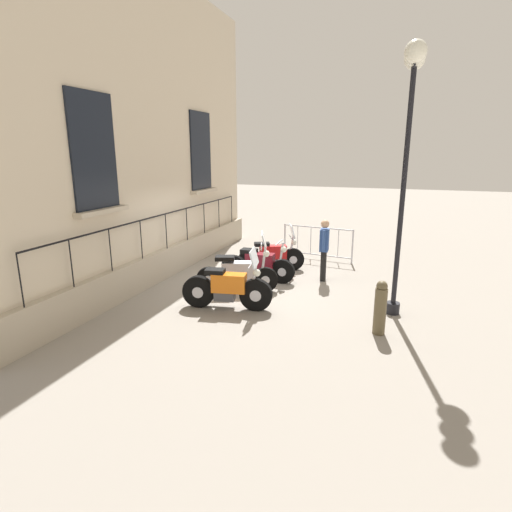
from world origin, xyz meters
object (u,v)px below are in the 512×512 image
object	(u,v)px
motorcycle_orange	(228,288)
pedestrian_standing	(324,247)
motorcycle_silver	(238,273)
bollard	(380,307)
motorcycle_red	(272,256)
crowd_barrier	(317,242)
motorcycle_maroon	(259,265)
lamppost	(411,107)

from	to	relation	value
motorcycle_orange	pedestrian_standing	world-z (taller)	pedestrian_standing
motorcycle_silver	bollard	size ratio (longest dim) A/B	1.85
motorcycle_red	crowd_barrier	bearing A→B (deg)	59.43
motorcycle_maroon	bollard	xyz separation A→B (m)	(3.17, -2.30, 0.09)
bollard	pedestrian_standing	distance (m)	3.34
motorcycle_orange	bollard	xyz separation A→B (m)	(3.16, -0.22, 0.06)
lamppost	bollard	distance (m)	3.78
motorcycle_maroon	lamppost	size ratio (longest dim) A/B	0.37
pedestrian_standing	bollard	bearing A→B (deg)	-61.55
motorcycle_orange	crowd_barrier	world-z (taller)	motorcycle_orange
motorcycle_orange	motorcycle_maroon	bearing A→B (deg)	90.18
motorcycle_orange	crowd_barrier	xyz separation A→B (m)	(1.01, 4.77, 0.10)
crowd_barrier	motorcycle_silver	bearing A→B (deg)	-108.47
lamppost	pedestrian_standing	world-z (taller)	lamppost
motorcycle_maroon	crowd_barrier	size ratio (longest dim) A/B	0.87
crowd_barrier	bollard	size ratio (longest dim) A/B	2.16
motorcycle_maroon	bollard	bearing A→B (deg)	-36.00
crowd_barrier	bollard	xyz separation A→B (m)	(2.15, -5.00, -0.04)
lamppost	bollard	size ratio (longest dim) A/B	5.00
motorcycle_silver	motorcycle_red	bearing A→B (deg)	83.07
motorcycle_silver	motorcycle_red	size ratio (longest dim) A/B	1.07
lamppost	pedestrian_standing	bearing A→B (deg)	135.08
motorcycle_red	lamppost	bearing A→B (deg)	-33.59
motorcycle_silver	bollard	xyz separation A→B (m)	(3.37, -1.35, 0.06)
motorcycle_silver	motorcycle_red	distance (m)	2.01
motorcycle_silver	crowd_barrier	bearing A→B (deg)	71.53
motorcycle_maroon	crowd_barrier	distance (m)	2.89
crowd_barrier	bollard	world-z (taller)	crowd_barrier
motorcycle_red	lamppost	world-z (taller)	lamppost
pedestrian_standing	lamppost	bearing A→B (deg)	-44.92
motorcycle_red	pedestrian_standing	bearing A→B (deg)	-15.36
motorcycle_red	motorcycle_orange	bearing A→B (deg)	-90.59
lamppost	motorcycle_red	bearing A→B (deg)	146.41
motorcycle_orange	motorcycle_red	bearing A→B (deg)	89.41
motorcycle_maroon	motorcycle_orange	bearing A→B (deg)	-89.82
motorcycle_silver	pedestrian_standing	xyz separation A→B (m)	(1.79, 1.57, 0.45)
crowd_barrier	motorcycle_red	bearing A→B (deg)	-120.57
motorcycle_maroon	crowd_barrier	bearing A→B (deg)	69.37
bollard	motorcycle_orange	bearing A→B (deg)	175.95
motorcycle_red	bollard	xyz separation A→B (m)	(3.13, -3.35, 0.09)
motorcycle_orange	pedestrian_standing	xyz separation A→B (m)	(1.58, 2.70, 0.45)
motorcycle_silver	crowd_barrier	distance (m)	3.85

